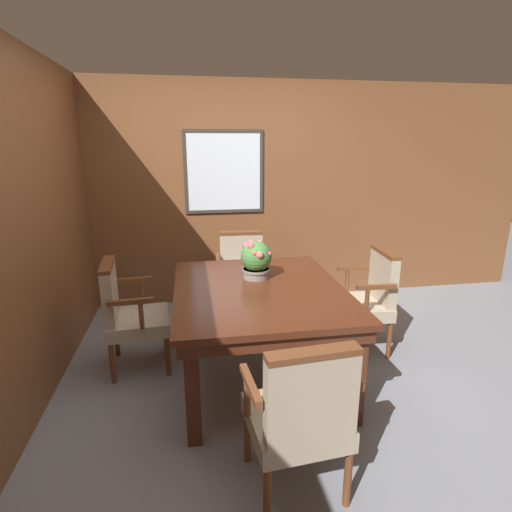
% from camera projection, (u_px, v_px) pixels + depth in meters
% --- Properties ---
extents(ground_plane, '(14.00, 14.00, 0.00)m').
position_uv_depth(ground_plane, '(261.00, 384.00, 3.09)').
color(ground_plane, gray).
extents(wall_back, '(7.20, 0.08, 2.45)m').
position_uv_depth(wall_back, '(232.00, 195.00, 4.47)').
color(wall_back, brown).
rests_on(wall_back, ground_plane).
extents(wall_left, '(0.06, 7.20, 2.45)m').
position_uv_depth(wall_left, '(15.00, 237.00, 2.50)').
color(wall_left, brown).
rests_on(wall_left, ground_plane).
extents(dining_table, '(1.25, 1.51, 0.76)m').
position_uv_depth(dining_table, '(259.00, 299.00, 3.01)').
color(dining_table, '#4C2314').
rests_on(dining_table, ground_plane).
extents(chair_right_far, '(0.51, 0.56, 0.91)m').
position_uv_depth(chair_right_far, '(368.00, 296.00, 3.51)').
color(chair_right_far, brown).
rests_on(chair_right_far, ground_plane).
extents(chair_left_far, '(0.52, 0.56, 0.91)m').
position_uv_depth(chair_left_far, '(128.00, 311.00, 3.20)').
color(chair_left_far, brown).
rests_on(chair_left_far, ground_plane).
extents(chair_head_far, '(0.56, 0.51, 0.91)m').
position_uv_depth(chair_head_far, '(242.00, 273.00, 4.14)').
color(chair_head_far, brown).
rests_on(chair_head_far, ground_plane).
extents(chair_head_near, '(0.56, 0.52, 0.91)m').
position_uv_depth(chair_head_near, '(301.00, 413.00, 2.00)').
color(chair_head_near, brown).
rests_on(chair_head_near, ground_plane).
extents(potted_plant, '(0.24, 0.26, 0.31)m').
position_uv_depth(potted_plant, '(256.00, 260.00, 3.15)').
color(potted_plant, gray).
rests_on(potted_plant, dining_table).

